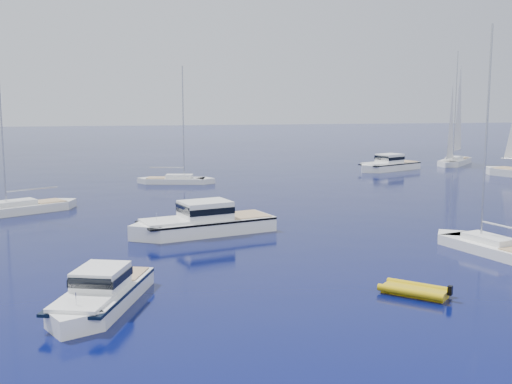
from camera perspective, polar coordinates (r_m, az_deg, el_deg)
The scene contains 9 objects.
ground at distance 28.72m, azimuth 0.97°, elevation -10.90°, with size 400.00×400.00×0.00m, color #080F52.
motor_cruiser_left at distance 30.38m, azimuth -13.85°, elevation -10.05°, with size 2.73×8.93×2.34m, color white, non-canonical shape.
motor_cruiser_centre at distance 45.08m, azimuth -4.85°, elevation -3.76°, with size 3.46×11.30×2.97m, color white, non-canonical shape.
motor_cruiser_distant at distance 86.10m, azimuth 11.85°, elevation 1.94°, with size 3.24×10.58×2.78m, color white, non-canonical shape.
sailboat_mid_r at distance 41.93m, azimuth 20.58°, elevation -5.21°, with size 2.56×9.87×14.50m, color white, non-canonical shape.
sailboat_mid_l at distance 56.51m, azimuth -20.58°, elevation -1.78°, with size 2.78×10.69×15.71m, color silver, non-canonical shape.
sailboat_centre at distance 71.84m, azimuth -7.23°, elevation 0.78°, with size 2.40×9.23×13.57m, color silver, non-canonical shape.
sailboat_sails_far at distance 96.25m, azimuth 17.52°, elevation 2.40°, with size 2.96×11.37×16.71m, color white, non-canonical shape.
tender_yellow at distance 32.18m, azimuth 14.13°, elevation -9.01°, with size 1.90×3.43×0.95m, color #C3A00B, non-canonical shape.
Camera 1 is at (-5.68, -26.49, 9.52)m, focal length 44.27 mm.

